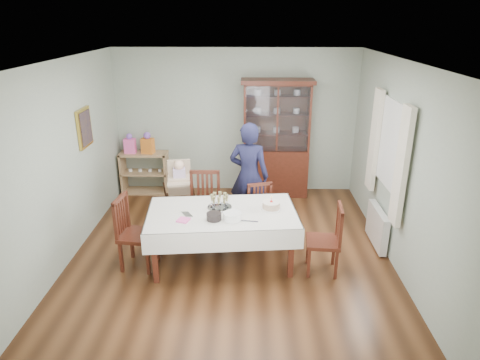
{
  "coord_description": "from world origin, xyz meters",
  "views": [
    {
      "loc": [
        0.25,
        -5.4,
        3.22
      ],
      "look_at": [
        0.13,
        0.2,
        1.06
      ],
      "focal_mm": 32.0,
      "sensor_mm": 36.0,
      "label": 1
    }
  ],
  "objects_px": {
    "sideboard": "(145,173)",
    "chair_far_right": "(263,226)",
    "high_chair": "(181,200)",
    "woman": "(249,176)",
    "gift_bag_pink": "(130,144)",
    "chair_end_left": "(138,246)",
    "china_cabinet": "(276,137)",
    "birthday_cake": "(271,206)",
    "gift_bag_orange": "(148,144)",
    "dining_table": "(222,237)",
    "chair_end_right": "(323,252)",
    "champagne_tray": "(219,204)",
    "chair_far_left": "(205,221)"
  },
  "relations": [
    {
      "from": "high_chair",
      "to": "gift_bag_orange",
      "type": "bearing_deg",
      "value": 111.03
    },
    {
      "from": "gift_bag_orange",
      "to": "woman",
      "type": "bearing_deg",
      "value": -35.57
    },
    {
      "from": "chair_end_right",
      "to": "high_chair",
      "type": "height_order",
      "value": "high_chair"
    },
    {
      "from": "woman",
      "to": "gift_bag_orange",
      "type": "relative_size",
      "value": 4.25
    },
    {
      "from": "gift_bag_pink",
      "to": "dining_table",
      "type": "bearing_deg",
      "value": -52.75
    },
    {
      "from": "high_chair",
      "to": "gift_bag_pink",
      "type": "xyz_separation_m",
      "value": [
        -1.13,
        1.34,
        0.54
      ]
    },
    {
      "from": "chair_end_left",
      "to": "dining_table",
      "type": "bearing_deg",
      "value": -75.92
    },
    {
      "from": "champagne_tray",
      "to": "chair_far_left",
      "type": "bearing_deg",
      "value": 118.08
    },
    {
      "from": "dining_table",
      "to": "gift_bag_pink",
      "type": "height_order",
      "value": "gift_bag_pink"
    },
    {
      "from": "birthday_cake",
      "to": "gift_bag_orange",
      "type": "xyz_separation_m",
      "value": [
        -2.21,
        2.37,
        0.17
      ]
    },
    {
      "from": "sideboard",
      "to": "chair_far_right",
      "type": "distance_m",
      "value": 2.94
    },
    {
      "from": "dining_table",
      "to": "gift_bag_pink",
      "type": "relative_size",
      "value": 5.56
    },
    {
      "from": "china_cabinet",
      "to": "sideboard",
      "type": "distance_m",
      "value": 2.6
    },
    {
      "from": "china_cabinet",
      "to": "sideboard",
      "type": "bearing_deg",
      "value": 179.51
    },
    {
      "from": "china_cabinet",
      "to": "chair_far_right",
      "type": "xyz_separation_m",
      "value": [
        -0.29,
        -1.91,
        -0.86
      ]
    },
    {
      "from": "champagne_tray",
      "to": "woman",
      "type": "bearing_deg",
      "value": 68.11
    },
    {
      "from": "dining_table",
      "to": "china_cabinet",
      "type": "height_order",
      "value": "china_cabinet"
    },
    {
      "from": "chair_end_left",
      "to": "birthday_cake",
      "type": "height_order",
      "value": "chair_end_left"
    },
    {
      "from": "champagne_tray",
      "to": "gift_bag_orange",
      "type": "distance_m",
      "value": 2.8
    },
    {
      "from": "china_cabinet",
      "to": "chair_far_left",
      "type": "relative_size",
      "value": 2.07
    },
    {
      "from": "woman",
      "to": "gift_bag_pink",
      "type": "height_order",
      "value": "woman"
    },
    {
      "from": "woman",
      "to": "birthday_cake",
      "type": "distance_m",
      "value": 1.05
    },
    {
      "from": "china_cabinet",
      "to": "woman",
      "type": "height_order",
      "value": "china_cabinet"
    },
    {
      "from": "chair_far_right",
      "to": "birthday_cake",
      "type": "distance_m",
      "value": 0.72
    },
    {
      "from": "china_cabinet",
      "to": "woman",
      "type": "relative_size",
      "value": 1.26
    },
    {
      "from": "dining_table",
      "to": "birthday_cake",
      "type": "bearing_deg",
      "value": 8.95
    },
    {
      "from": "chair_end_left",
      "to": "woman",
      "type": "bearing_deg",
      "value": -43.03
    },
    {
      "from": "champagne_tray",
      "to": "high_chair",
      "type": "bearing_deg",
      "value": 124.88
    },
    {
      "from": "chair_end_right",
      "to": "gift_bag_pink",
      "type": "bearing_deg",
      "value": -124.79
    },
    {
      "from": "gift_bag_pink",
      "to": "gift_bag_orange",
      "type": "relative_size",
      "value": 0.93
    },
    {
      "from": "sideboard",
      "to": "gift_bag_orange",
      "type": "relative_size",
      "value": 2.22
    },
    {
      "from": "dining_table",
      "to": "sideboard",
      "type": "relative_size",
      "value": 2.33
    },
    {
      "from": "chair_far_left",
      "to": "champagne_tray",
      "type": "distance_m",
      "value": 0.76
    },
    {
      "from": "high_chair",
      "to": "woman",
      "type": "bearing_deg",
      "value": -10.59
    },
    {
      "from": "champagne_tray",
      "to": "gift_bag_pink",
      "type": "xyz_separation_m",
      "value": [
        -1.84,
        2.35,
        0.14
      ]
    },
    {
      "from": "chair_far_right",
      "to": "gift_bag_orange",
      "type": "xyz_separation_m",
      "value": [
        -2.11,
        1.91,
        0.71
      ]
    },
    {
      "from": "chair_end_right",
      "to": "sideboard",
      "type": "bearing_deg",
      "value": -127.13
    },
    {
      "from": "high_chair",
      "to": "chair_end_left",
      "type": "bearing_deg",
      "value": -117.26
    },
    {
      "from": "chair_far_left",
      "to": "champagne_tray",
      "type": "bearing_deg",
      "value": -61.9
    },
    {
      "from": "chair_end_left",
      "to": "sideboard",
      "type": "bearing_deg",
      "value": 18.01
    },
    {
      "from": "chair_far_left",
      "to": "birthday_cake",
      "type": "height_order",
      "value": "chair_far_left"
    },
    {
      "from": "chair_far_right",
      "to": "birthday_cake",
      "type": "xyz_separation_m",
      "value": [
        0.1,
        -0.45,
        0.54
      ]
    },
    {
      "from": "dining_table",
      "to": "china_cabinet",
      "type": "relative_size",
      "value": 0.97
    },
    {
      "from": "chair_far_left",
      "to": "gift_bag_pink",
      "type": "bearing_deg",
      "value": 130.32
    },
    {
      "from": "sideboard",
      "to": "champagne_tray",
      "type": "xyz_separation_m",
      "value": [
        1.6,
        -2.37,
        0.42
      ]
    },
    {
      "from": "sideboard",
      "to": "chair_end_left",
      "type": "bearing_deg",
      "value": -79.23
    },
    {
      "from": "gift_bag_pink",
      "to": "chair_far_right",
      "type": "bearing_deg",
      "value": -38.01
    },
    {
      "from": "sideboard",
      "to": "woman",
      "type": "distance_m",
      "value": 2.48
    },
    {
      "from": "dining_table",
      "to": "champagne_tray",
      "type": "height_order",
      "value": "champagne_tray"
    },
    {
      "from": "champagne_tray",
      "to": "gift_bag_orange",
      "type": "relative_size",
      "value": 0.83
    }
  ]
}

